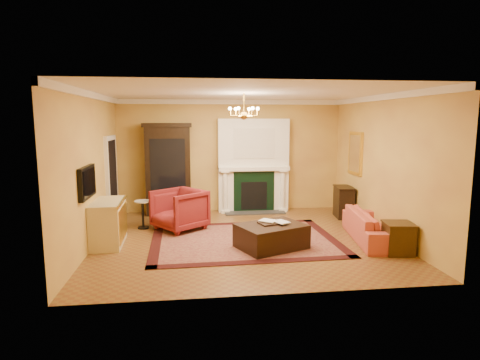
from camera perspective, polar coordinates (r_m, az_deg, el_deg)
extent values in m
cube|color=brown|center=(8.50, 0.53, -8.40)|extent=(6.00, 5.50, 0.02)
cube|color=white|center=(8.15, 0.56, 12.36)|extent=(6.00, 5.50, 0.02)
cube|color=#DDBD4F|center=(10.92, -1.36, 3.45)|extent=(6.00, 0.02, 3.00)
cube|color=#DDBD4F|center=(5.49, 4.33, -1.62)|extent=(6.00, 0.02, 3.00)
cube|color=#DDBD4F|center=(8.35, -20.41, 1.35)|extent=(0.02, 5.50, 3.00)
cube|color=#DDBD4F|center=(9.09, 19.73, 1.93)|extent=(0.02, 5.50, 3.00)
cube|color=white|center=(10.85, 1.89, 2.09)|extent=(1.90, 0.32, 2.50)
cube|color=silver|center=(10.63, 2.04, 5.20)|extent=(1.10, 0.01, 0.80)
cube|color=black|center=(10.79, 2.01, -1.71)|extent=(1.10, 0.02, 1.10)
cube|color=black|center=(10.80, 2.01, -2.24)|extent=(0.70, 0.02, 0.75)
cube|color=#333333|center=(10.78, 2.09, -4.60)|extent=(1.60, 0.50, 0.04)
cube|color=white|center=(10.80, 1.93, 1.68)|extent=(1.90, 0.44, 0.10)
cylinder|color=white|center=(10.68, -2.12, -1.60)|extent=(0.14, 0.14, 1.18)
cylinder|color=white|center=(10.92, 6.07, -1.42)|extent=(0.14, 0.14, 1.18)
cube|color=white|center=(10.84, -1.36, 11.03)|extent=(6.00, 0.08, 0.12)
cube|color=white|center=(8.29, -20.59, 11.27)|extent=(0.08, 5.50, 0.12)
cube|color=white|center=(9.03, 19.90, 11.04)|extent=(0.08, 5.50, 0.12)
cube|color=silver|center=(10.04, -17.79, 0.01)|extent=(0.08, 1.05, 2.10)
cube|color=black|center=(10.04, -17.58, -0.15)|extent=(0.02, 0.85, 1.95)
cube|color=black|center=(7.78, -20.93, -0.29)|extent=(0.08, 0.95, 0.58)
cube|color=black|center=(7.76, -20.60, -0.28)|extent=(0.01, 0.85, 0.48)
cube|color=yellow|center=(10.32, 16.09, 3.66)|extent=(0.05, 0.76, 1.05)
cube|color=white|center=(10.31, 15.95, 3.66)|extent=(0.01, 0.62, 0.90)
cylinder|color=gold|center=(8.14, 0.56, 10.88)|extent=(0.03, 0.03, 0.40)
sphere|color=gold|center=(8.13, 0.55, 9.12)|extent=(0.16, 0.16, 0.16)
sphere|color=#FFE5B2|center=(8.18, 2.53, 10.09)|extent=(0.07, 0.07, 0.07)
sphere|color=#FFE5B2|center=(8.39, 1.30, 10.06)|extent=(0.07, 0.07, 0.07)
sphere|color=#FFE5B2|center=(8.36, -0.63, 10.07)|extent=(0.07, 0.07, 0.07)
sphere|color=#FFE5B2|center=(8.10, -1.44, 10.11)|extent=(0.07, 0.07, 0.07)
sphere|color=#FFE5B2|center=(7.88, -0.23, 10.16)|extent=(0.07, 0.07, 0.07)
sphere|color=#FFE5B2|center=(7.92, 1.81, 10.15)|extent=(0.07, 0.07, 0.07)
cube|color=#4C101C|center=(8.39, 0.63, -8.52)|extent=(3.87, 2.94, 0.02)
cube|color=black|center=(10.65, -10.14, 1.26)|extent=(1.15, 0.53, 2.29)
imported|color=maroon|center=(9.15, -8.62, -3.93)|extent=(1.34, 1.35, 1.01)
cylinder|color=black|center=(9.53, -13.58, -6.60)|extent=(0.25, 0.25, 0.04)
cylinder|color=black|center=(9.46, -13.65, -4.79)|extent=(0.05, 0.05, 0.58)
cylinder|color=white|center=(9.39, -13.71, -2.95)|extent=(0.36, 0.36, 0.03)
cube|color=beige|center=(8.45, -18.23, -5.79)|extent=(0.59, 1.20, 0.88)
imported|color=#B83C3A|center=(8.71, 18.48, -5.60)|extent=(0.91, 2.14, 0.81)
cube|color=#35220E|center=(8.06, 21.58, -7.82)|extent=(0.55, 0.55, 0.56)
cube|color=black|center=(10.57, 14.52, -3.12)|extent=(0.48, 0.73, 0.76)
cube|color=black|center=(7.85, 4.47, -7.94)|extent=(1.48, 1.30, 0.46)
cube|color=black|center=(7.83, 4.28, -6.14)|extent=(0.48, 0.43, 0.03)
imported|color=gray|center=(7.75, 3.63, -4.98)|extent=(0.17, 0.20, 0.31)
imported|color=gray|center=(7.73, 5.23, -5.04)|extent=(0.22, 0.12, 0.32)
cylinder|color=gray|center=(10.72, -0.74, 2.14)|extent=(0.10, 0.10, 0.08)
cone|color=#0E3312|center=(10.70, -0.74, 3.21)|extent=(0.15, 0.15, 0.32)
cylinder|color=gray|center=(10.92, 5.60, 2.22)|extent=(0.11, 0.11, 0.09)
cone|color=#0E3312|center=(10.90, 5.62, 3.34)|extent=(0.16, 0.16, 0.34)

